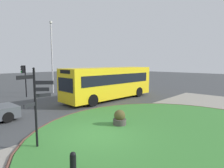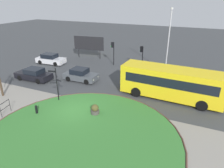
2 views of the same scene
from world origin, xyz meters
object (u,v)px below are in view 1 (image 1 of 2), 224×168
Objects in this scene: bus_yellow at (109,82)px; traffic_light_far at (24,74)px; lamppost_tall at (52,55)px; bollard_foreground at (73,165)px; signpost_directional at (36,101)px; planter_near_signpost at (120,119)px.

traffic_light_far is (-5.05, 7.14, 0.75)m from bus_yellow.
lamppost_tall is (-1.76, 7.29, 2.70)m from bus_yellow.
bollard_foreground is 0.09× the size of bus_yellow.
signpost_directional is 13.00m from traffic_light_far.
bus_yellow is (9.80, 7.71, 1.20)m from bollard_foreground.
traffic_light_far is 0.40× the size of lamppost_tall.
traffic_light_far is 3.83m from lamppost_tall.
signpost_directional is 4.69m from planter_near_signpost.
planter_near_signpost is at bearing 23.61° from bollard_foreground.
traffic_light_far reaches higher than bus_yellow.
signpost_directional is at bearing 30.33° from bus_yellow.
signpost_directional reaches higher than traffic_light_far.
bus_yellow is 1.19× the size of lamppost_tall.
bus_yellow reaches higher than bollard_foreground.
bus_yellow is at bearing 137.11° from traffic_light_far.
signpost_directional is at bearing 171.09° from planter_near_signpost.
bus_yellow is 7.85m from planter_near_signpost.
signpost_directional is 3.10m from bollard_foreground.
traffic_light_far is at bearing 72.28° from bollard_foreground.
bus_yellow reaches higher than planter_near_signpost.
lamppost_tall is at bearing 75.04° from planter_near_signpost.
bollard_foreground is at bearing -94.21° from signpost_directional.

